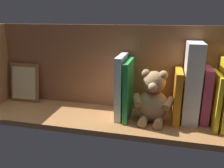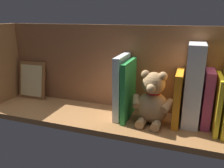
% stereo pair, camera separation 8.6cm
% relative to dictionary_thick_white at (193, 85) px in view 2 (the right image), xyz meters
% --- Properties ---
extents(ground_plane, '(1.11, 0.26, 0.02)m').
position_rel_dictionary_thick_white_xyz_m(ground_plane, '(0.29, 0.04, -0.16)').
color(ground_plane, '#9E6B3D').
extents(shelf_back_panel, '(1.11, 0.02, 0.35)m').
position_rel_dictionary_thick_white_xyz_m(shelf_back_panel, '(0.29, -0.07, 0.03)').
color(shelf_back_panel, brown).
rests_on(shelf_back_panel, ground_plane).
extents(shelf_side_divider, '(0.02, 0.20, 0.35)m').
position_rel_dictionary_thick_white_xyz_m(shelf_side_divider, '(0.83, 0.04, 0.03)').
color(shelf_side_divider, '#9E6B3D').
rests_on(shelf_side_divider, ground_plane).
extents(book_4, '(0.01, 0.16, 0.19)m').
position_rel_dictionary_thick_white_xyz_m(book_4, '(-0.08, 0.02, -0.05)').
color(book_4, yellow).
rests_on(book_4, ground_plane).
extents(book_5, '(0.03, 0.11, 0.21)m').
position_rel_dictionary_thick_white_xyz_m(book_5, '(-0.05, -0.01, -0.05)').
color(book_5, '#B23F72').
rests_on(book_5, ground_plane).
extents(dictionary_thick_white, '(0.06, 0.12, 0.30)m').
position_rel_dictionary_thick_white_xyz_m(dictionary_thick_white, '(0.00, 0.00, 0.00)').
color(dictionary_thick_white, white).
rests_on(dictionary_thick_white, ground_plane).
extents(book_6, '(0.02, 0.14, 0.20)m').
position_rel_dictionary_thick_white_xyz_m(book_6, '(0.05, 0.01, -0.05)').
color(book_6, orange).
rests_on(book_6, ground_plane).
extents(teddy_bear, '(0.16, 0.13, 0.20)m').
position_rel_dictionary_thick_white_xyz_m(teddy_bear, '(0.13, 0.04, -0.06)').
color(teddy_bear, tan).
rests_on(teddy_bear, ground_plane).
extents(book_7, '(0.02, 0.17, 0.23)m').
position_rel_dictionary_thick_white_xyz_m(book_7, '(0.23, 0.02, -0.03)').
color(book_7, green).
rests_on(book_7, ground_plane).
extents(book_8, '(0.03, 0.15, 0.24)m').
position_rel_dictionary_thick_white_xyz_m(book_8, '(0.26, 0.01, -0.03)').
color(book_8, silver).
rests_on(book_8, ground_plane).
extents(picture_frame_leaning, '(0.14, 0.04, 0.18)m').
position_rel_dictionary_thick_white_xyz_m(picture_frame_leaning, '(0.73, -0.04, -0.06)').
color(picture_frame_leaning, brown).
rests_on(picture_frame_leaning, ground_plane).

